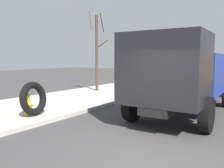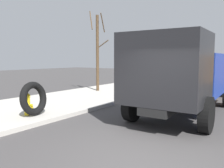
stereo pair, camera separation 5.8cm
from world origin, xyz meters
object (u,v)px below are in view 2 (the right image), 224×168
(fire_hydrant, at_px, (27,103))
(loose_tire, at_px, (34,98))
(dump_truck_blue, at_px, (186,74))
(bare_tree, at_px, (98,51))

(fire_hydrant, relative_size, loose_tire, 0.66)
(loose_tire, relative_size, dump_truck_blue, 0.17)
(loose_tire, bearing_deg, dump_truck_blue, -46.47)
(loose_tire, height_order, dump_truck_blue, dump_truck_blue)
(fire_hydrant, distance_m, bare_tree, 7.38)
(fire_hydrant, distance_m, dump_truck_blue, 6.15)
(dump_truck_blue, bearing_deg, bare_tree, 68.00)
(dump_truck_blue, height_order, bare_tree, bare_tree)
(fire_hydrant, height_order, dump_truck_blue, dump_truck_blue)
(fire_hydrant, xyz_separation_m, dump_truck_blue, (4.12, -4.46, 1.03))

